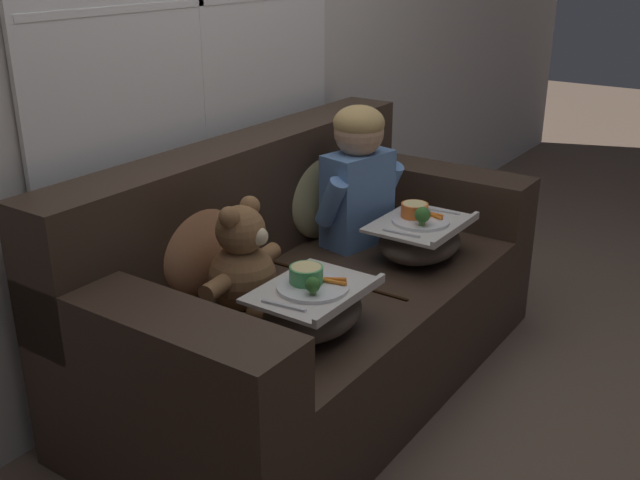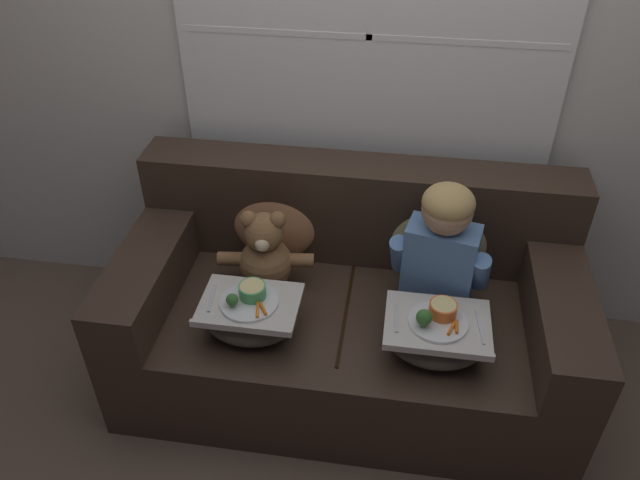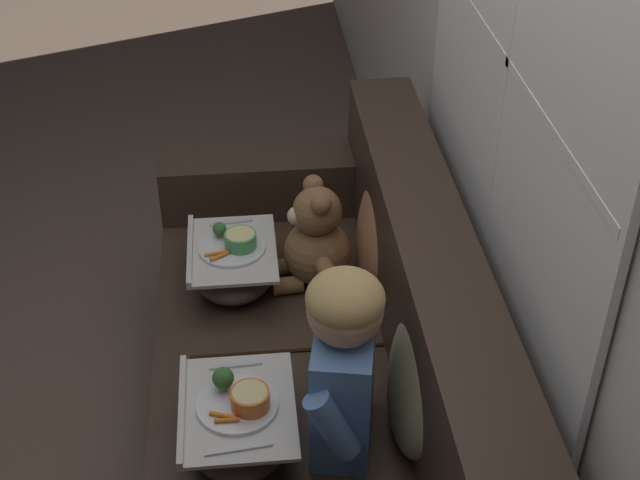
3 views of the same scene
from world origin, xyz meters
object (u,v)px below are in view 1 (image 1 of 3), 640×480
at_px(throw_pillow_behind_child, 316,186).
at_px(lap_tray_teddy, 313,308).
at_px(throw_pillow_behind_teddy, 195,238).
at_px(teddy_bear, 243,265).
at_px(couch, 307,298).
at_px(lap_tray_child, 420,238).
at_px(child_figure, 358,170).

bearing_deg(throw_pillow_behind_child, lap_tray_teddy, -145.72).
distance_m(throw_pillow_behind_teddy, teddy_bear, 0.21).
relative_size(couch, lap_tray_teddy, 4.93).
distance_m(lap_tray_child, lap_tray_teddy, 0.70).
bearing_deg(couch, lap_tray_teddy, -141.91).
xyz_separation_m(couch, teddy_bear, (-0.35, -0.00, 0.26)).
height_order(teddy_bear, lap_tray_teddy, teddy_bear).
bearing_deg(teddy_bear, throw_pillow_behind_child, 16.29).
height_order(throw_pillow_behind_teddy, child_figure, child_figure).
bearing_deg(lap_tray_child, throw_pillow_behind_child, 89.98).
bearing_deg(teddy_bear, couch, 0.25).
relative_size(couch, lap_tray_child, 4.81).
xyz_separation_m(couch, lap_tray_teddy, (-0.35, -0.27, 0.18)).
height_order(throw_pillow_behind_child, teddy_bear, throw_pillow_behind_child).
bearing_deg(lap_tray_teddy, throw_pillow_behind_child, 34.28).
xyz_separation_m(teddy_bear, lap_tray_teddy, (-0.00, -0.27, -0.07)).
bearing_deg(throw_pillow_behind_teddy, lap_tray_child, -34.30).
height_order(throw_pillow_behind_child, throw_pillow_behind_teddy, throw_pillow_behind_child).
distance_m(teddy_bear, lap_tray_child, 0.75).
relative_size(teddy_bear, lap_tray_child, 1.04).
bearing_deg(couch, teddy_bear, -179.75).
bearing_deg(child_figure, lap_tray_teddy, -158.41).
distance_m(throw_pillow_behind_teddy, child_figure, 0.73).
bearing_deg(lap_tray_child, throw_pillow_behind_teddy, 145.70).
xyz_separation_m(throw_pillow_behind_child, lap_tray_child, (-0.00, -0.48, -0.12)).
distance_m(couch, throw_pillow_behind_child, 0.50).
bearing_deg(throw_pillow_behind_child, child_figure, -90.06).
bearing_deg(lap_tray_child, couch, 141.88).
distance_m(throw_pillow_behind_teddy, lap_tray_child, 0.85).
bearing_deg(throw_pillow_behind_teddy, child_figure, -15.97).
height_order(couch, lap_tray_teddy, couch).
height_order(child_figure, teddy_bear, child_figure).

